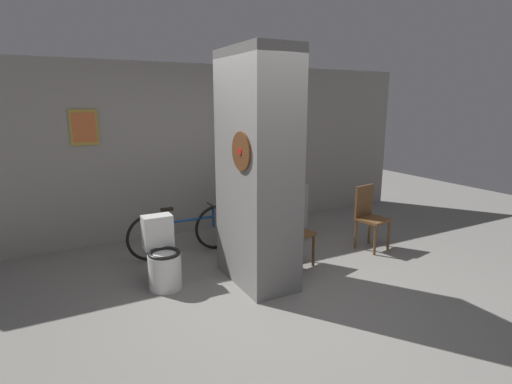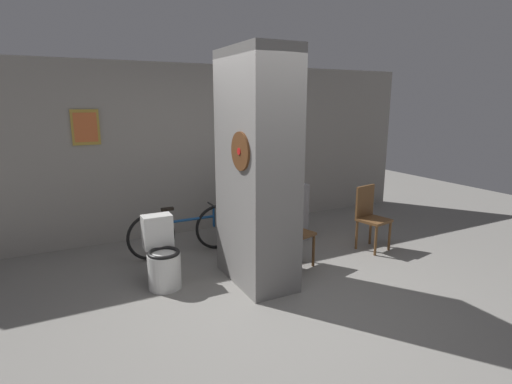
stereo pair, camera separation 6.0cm
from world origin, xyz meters
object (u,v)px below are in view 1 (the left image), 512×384
(bicycle, at_px, (185,231))
(toilet, at_px, (163,258))
(bottle_tall, at_px, (252,178))
(chair_near_pillar, at_px, (292,228))
(chair_by_doorway, at_px, (369,215))

(bicycle, bearing_deg, toilet, -123.10)
(toilet, bearing_deg, bottle_tall, 26.80)
(bicycle, bearing_deg, chair_near_pillar, -41.56)
(toilet, height_order, chair_near_pillar, chair_near_pillar)
(chair_by_doorway, xyz_separation_m, bottle_tall, (-1.36, 0.95, 0.49))
(chair_near_pillar, height_order, bicycle, chair_near_pillar)
(bicycle, xyz_separation_m, bottle_tall, (1.01, -0.03, 0.65))
(chair_by_doorway, bearing_deg, chair_near_pillar, 168.35)
(chair_near_pillar, relative_size, bottle_tall, 2.71)
(bicycle, relative_size, bottle_tall, 4.72)
(toilet, xyz_separation_m, chair_by_doorway, (2.89, -0.18, 0.16))
(chair_near_pillar, bearing_deg, bottle_tall, 80.68)
(bottle_tall, bearing_deg, chair_by_doorway, -34.93)
(toilet, height_order, bottle_tall, bottle_tall)
(toilet, xyz_separation_m, chair_near_pillar, (1.61, -0.16, 0.16))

